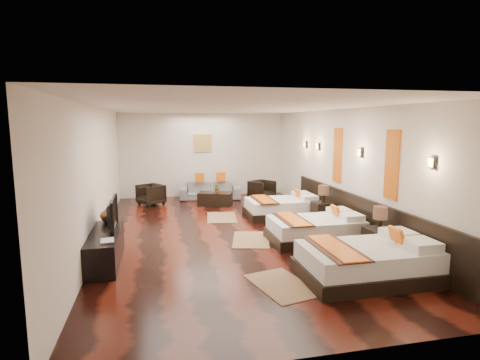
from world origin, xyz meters
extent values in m
cube|color=black|center=(0.00, 0.00, 0.00)|extent=(5.50, 9.50, 0.01)
cube|color=white|center=(0.00, 0.00, 2.80)|extent=(5.50, 9.50, 0.01)
cube|color=silver|center=(0.00, 4.75, 1.40)|extent=(5.50, 0.01, 2.80)
cube|color=silver|center=(-2.75, 0.00, 1.40)|extent=(0.01, 9.50, 2.80)
cube|color=silver|center=(2.75, 0.00, 1.40)|extent=(0.01, 9.50, 2.80)
cube|color=black|center=(2.71, -0.80, 0.45)|extent=(0.08, 6.60, 0.90)
cube|color=black|center=(1.67, -2.96, 0.11)|extent=(2.14, 1.32, 0.22)
cube|color=white|center=(1.67, -2.96, 0.38)|extent=(2.03, 1.22, 0.31)
cube|color=orange|center=(2.18, -2.96, 0.65)|extent=(0.16, 0.33, 0.33)
cube|color=#38190F|center=(1.11, -2.96, 0.54)|extent=(0.56, 1.34, 0.02)
cube|color=orange|center=(1.11, -2.96, 0.55)|extent=(0.39, 1.34, 0.02)
cube|color=black|center=(1.67, -0.91, 0.10)|extent=(1.94, 1.20, 0.20)
cube|color=white|center=(1.67, -0.91, 0.34)|extent=(1.85, 1.11, 0.28)
cube|color=orange|center=(2.13, -0.91, 0.59)|extent=(0.14, 0.30, 0.30)
cube|color=#38190F|center=(1.16, -0.91, 0.49)|extent=(0.51, 1.22, 0.02)
cube|color=orange|center=(1.16, -0.91, 0.50)|extent=(0.35, 1.22, 0.02)
cube|color=black|center=(1.67, 1.30, 0.10)|extent=(1.89, 1.17, 0.20)
cube|color=white|center=(1.67, 1.30, 0.33)|extent=(1.80, 1.08, 0.27)
cube|color=orange|center=(2.12, 1.30, 0.58)|extent=(0.14, 0.29, 0.29)
cube|color=#38190F|center=(1.17, 1.30, 0.48)|extent=(0.50, 1.19, 0.02)
cube|color=orange|center=(1.17, 1.30, 0.49)|extent=(0.34, 1.19, 0.02)
cube|color=black|center=(2.44, -2.05, 0.27)|extent=(0.48, 0.48, 0.53)
cylinder|color=black|center=(2.44, -2.05, 0.64)|extent=(0.09, 0.09, 0.21)
cylinder|color=#3F2619|center=(2.44, -2.05, 0.83)|extent=(0.26, 0.26, 0.23)
cube|color=black|center=(2.44, 0.41, 0.27)|extent=(0.48, 0.48, 0.54)
cylinder|color=black|center=(2.44, 0.41, 0.64)|extent=(0.09, 0.09, 0.21)
cylinder|color=#3F2619|center=(2.44, 0.41, 0.84)|extent=(0.26, 0.26, 0.24)
cube|color=#8D6A48|center=(0.26, -2.93, 0.01)|extent=(1.01, 1.34, 0.01)
cube|color=#8D6A48|center=(0.36, -0.56, 0.01)|extent=(1.02, 1.35, 0.01)
cube|color=#8D6A48|center=(0.08, 1.52, 0.01)|extent=(0.90, 1.29, 0.01)
cube|color=black|center=(-2.50, -1.30, 0.28)|extent=(0.50, 1.80, 0.55)
imported|color=black|center=(-2.45, -1.07, 0.84)|extent=(0.15, 0.99, 0.57)
imported|color=black|center=(-2.50, -1.87, 0.56)|extent=(0.24, 0.31, 0.03)
imported|color=brown|center=(-2.50, -0.55, 0.73)|extent=(0.43, 0.43, 0.35)
imported|color=slate|center=(0.15, 4.10, 0.29)|extent=(2.04, 1.00, 0.57)
imported|color=black|center=(-1.75, 3.57, 0.32)|extent=(0.95, 0.94, 0.63)
imported|color=black|center=(1.77, 3.60, 0.32)|extent=(0.95, 0.95, 0.63)
cube|color=black|center=(0.15, 3.05, 0.20)|extent=(1.11, 0.82, 0.40)
imported|color=#225C1E|center=(0.22, 3.04, 0.55)|extent=(0.32, 0.30, 0.29)
cube|color=#D86014|center=(2.73, -1.90, 1.70)|extent=(0.04, 0.40, 1.30)
cube|color=#D86014|center=(2.73, 0.30, 1.70)|extent=(0.04, 0.40, 1.30)
cube|color=black|center=(2.71, -3.00, 1.85)|extent=(0.06, 0.12, 0.18)
cube|color=#FFD18C|center=(2.68, -3.00, 1.85)|extent=(0.02, 0.10, 0.14)
cube|color=black|center=(2.71, -0.80, 1.85)|extent=(0.06, 0.12, 0.18)
cube|color=#FFD18C|center=(2.68, -0.80, 1.85)|extent=(0.02, 0.10, 0.14)
cube|color=black|center=(2.71, 1.40, 1.85)|extent=(0.06, 0.12, 0.18)
cube|color=#FFD18C|center=(2.68, 1.40, 1.85)|extent=(0.02, 0.10, 0.14)
cube|color=black|center=(2.71, 2.30, 1.85)|extent=(0.06, 0.12, 0.18)
cube|color=#FFD18C|center=(2.68, 2.30, 1.85)|extent=(0.02, 0.10, 0.14)
cube|color=#AD873F|center=(0.00, 4.73, 1.80)|extent=(0.60, 0.04, 0.60)
camera|label=1|loc=(-1.59, -8.29, 2.47)|focal=28.93mm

